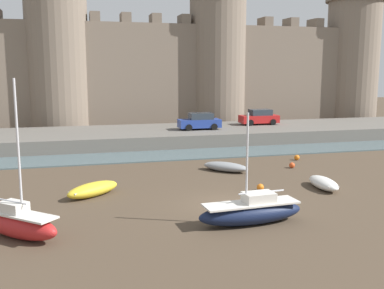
{
  "coord_description": "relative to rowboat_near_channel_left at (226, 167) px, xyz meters",
  "views": [
    {
      "loc": [
        -7.64,
        -21.54,
        7.03
      ],
      "look_at": [
        -0.8,
        4.82,
        2.5
      ],
      "focal_mm": 42.0,
      "sensor_mm": 36.0,
      "label": 1
    }
  ],
  "objects": [
    {
      "name": "ground_plane",
      "position": [
        -2.38,
        -7.67,
        -0.34
      ],
      "size": [
        160.0,
        160.0,
        0.0
      ],
      "primitive_type": "plane",
      "color": "#4C3D2D"
    },
    {
      "name": "water_channel",
      "position": [
        -2.38,
        6.63,
        -0.29
      ],
      "size": [
        80.0,
        4.5,
        0.1
      ],
      "primitive_type": "cube",
      "color": "slate",
      "rests_on": "ground"
    },
    {
      "name": "quay_road",
      "position": [
        -2.38,
        13.88,
        0.29
      ],
      "size": [
        68.14,
        10.0,
        1.25
      ],
      "primitive_type": "cube",
      "color": "#666059",
      "rests_on": "ground"
    },
    {
      "name": "castle",
      "position": [
        -2.38,
        23.86,
        7.29
      ],
      "size": [
        63.71,
        7.57,
        19.75
      ],
      "color": "#7A6B5B",
      "rests_on": "ground"
    },
    {
      "name": "rowboat_near_channel_left",
      "position": [
        0.0,
        0.0,
        0.0
      ],
      "size": [
        3.28,
        3.25,
        0.64
      ],
      "color": "gray",
      "rests_on": "ground"
    },
    {
      "name": "rowboat_foreground_right",
      "position": [
        -9.26,
        -4.1,
        0.07
      ],
      "size": [
        3.43,
        2.98,
        0.78
      ],
      "color": "yellow",
      "rests_on": "ground"
    },
    {
      "name": "rowboat_foreground_left",
      "position": [
        4.19,
        -5.9,
        0.01
      ],
      "size": [
        1.44,
        3.11,
        0.67
      ],
      "color": "silver",
      "rests_on": "ground"
    },
    {
      "name": "sailboat_midflat_centre",
      "position": [
        -2.36,
        -10.65,
        0.26
      ],
      "size": [
        5.19,
        1.76,
        5.17
      ],
      "color": "#141E3D",
      "rests_on": "ground"
    },
    {
      "name": "sailboat_midflat_right",
      "position": [
        -12.53,
        -9.82,
        0.31
      ],
      "size": [
        3.83,
        3.64,
        6.72
      ],
      "color": "red",
      "rests_on": "ground"
    },
    {
      "name": "mooring_buoy_near_shore",
      "position": [
        5.01,
        -0.21,
        -0.13
      ],
      "size": [
        0.41,
        0.41,
        0.41
      ],
      "primitive_type": "sphere",
      "color": "#E04C1E",
      "rests_on": "ground"
    },
    {
      "name": "mooring_buoy_near_channel",
      "position": [
        6.72,
        2.32,
        -0.13
      ],
      "size": [
        0.42,
        0.42,
        0.42
      ],
      "primitive_type": "sphere",
      "color": "orange",
      "rests_on": "ground"
    },
    {
      "name": "mooring_buoy_off_centre",
      "position": [
        0.32,
        -5.41,
        -0.13
      ],
      "size": [
        0.42,
        0.42,
        0.42
      ],
      "primitive_type": "sphere",
      "color": "orange",
      "rests_on": "ground"
    },
    {
      "name": "car_quay_east",
      "position": [
        8.97,
        15.26,
        1.69
      ],
      "size": [
        4.1,
        1.89,
        1.62
      ],
      "color": "red",
      "rests_on": "quay_road"
    },
    {
      "name": "car_quay_centre_east",
      "position": [
        1.73,
        12.99,
        1.69
      ],
      "size": [
        4.1,
        1.89,
        1.62
      ],
      "color": "#263F99",
      "rests_on": "quay_road"
    }
  ]
}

